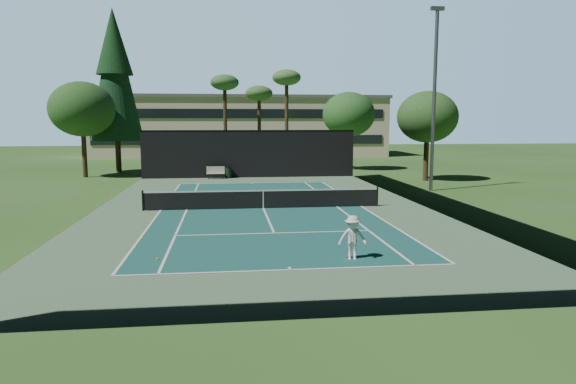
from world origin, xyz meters
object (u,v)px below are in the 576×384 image
at_px(tennis_ball_d, 219,194).
at_px(tennis_net, 263,198).
at_px(tennis_ball_b, 213,206).
at_px(trash_bin, 228,173).
at_px(tennis_ball_c, 265,203).
at_px(player, 353,238).
at_px(park_bench, 216,172).
at_px(tennis_ball_a, 157,259).

bearing_deg(tennis_ball_d, tennis_net, -67.34).
relative_size(tennis_ball_b, trash_bin, 0.07).
bearing_deg(tennis_ball_d, tennis_ball_c, -56.50).
bearing_deg(tennis_net, tennis_ball_b, 160.21).
relative_size(player, trash_bin, 1.62).
xyz_separation_m(tennis_net, tennis_ball_d, (-2.48, 5.95, -0.52)).
relative_size(tennis_ball_b, park_bench, 0.04).
height_order(park_bench, trash_bin, park_bench).
xyz_separation_m(player, tennis_ball_a, (-6.65, 0.74, -0.73)).
height_order(tennis_net, trash_bin, tennis_net).
xyz_separation_m(tennis_ball_c, tennis_ball_d, (-2.74, 4.14, -0.00)).
bearing_deg(tennis_ball_a, player, -6.34).
height_order(tennis_net, tennis_ball_a, tennis_net).
xyz_separation_m(tennis_net, trash_bin, (-1.82, 15.68, -0.08)).
bearing_deg(tennis_ball_b, trash_bin, 86.32).
xyz_separation_m(player, trash_bin, (-4.09, 26.53, -0.29)).
bearing_deg(tennis_ball_a, tennis_ball_b, 81.77).
height_order(player, tennis_ball_c, player).
xyz_separation_m(tennis_net, tennis_ball_a, (-4.37, -10.11, -0.52)).
relative_size(player, tennis_ball_b, 24.00).
distance_m(tennis_ball_c, trash_bin, 14.04).
distance_m(tennis_ball_a, tennis_ball_b, 11.22).
distance_m(tennis_net, park_bench, 15.70).
bearing_deg(tennis_net, player, -78.14).
height_order(player, tennis_ball_a, player).
distance_m(player, trash_bin, 26.84).
height_order(tennis_ball_d, trash_bin, trash_bin).
bearing_deg(tennis_ball_c, tennis_net, -98.23).
xyz_separation_m(tennis_ball_a, trash_bin, (2.55, 25.79, 0.44)).
height_order(tennis_ball_d, park_bench, park_bench).
distance_m(tennis_ball_a, park_bench, 25.60).
height_order(tennis_ball_b, trash_bin, trash_bin).
bearing_deg(tennis_ball_a, tennis_ball_d, 83.30).
height_order(tennis_ball_a, park_bench, park_bench).
relative_size(player, park_bench, 1.02).
distance_m(tennis_ball_d, trash_bin, 9.76).
xyz_separation_m(tennis_ball_b, tennis_ball_d, (0.28, 4.95, 0.00)).
bearing_deg(tennis_ball_c, park_bench, 102.92).
height_order(tennis_ball_a, tennis_ball_c, tennis_ball_a).
xyz_separation_m(tennis_net, park_bench, (-2.87, 15.44, -0.01)).
height_order(tennis_ball_b, tennis_ball_c, tennis_ball_c).
bearing_deg(tennis_ball_b, tennis_ball_a, -98.23).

